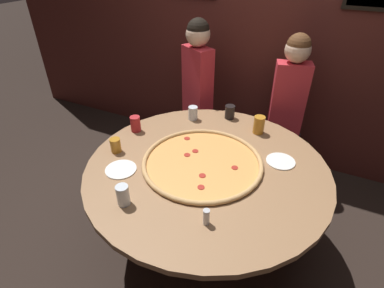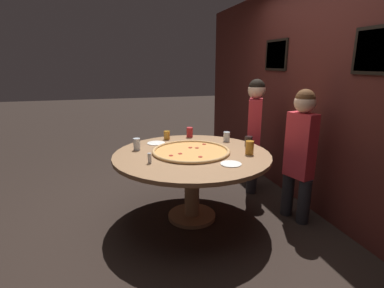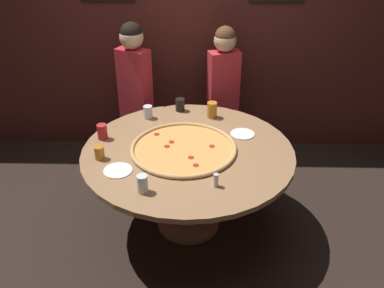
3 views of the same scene
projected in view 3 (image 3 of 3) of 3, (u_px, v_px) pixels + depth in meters
ground_plane at (188, 224)px, 3.65m from camera, size 24.00×24.00×0.00m
back_wall at (192, 27)px, 4.21m from camera, size 6.40×0.08×2.60m
dining_table at (188, 163)px, 3.34m from camera, size 1.63×1.63×0.74m
giant_pizza at (184, 148)px, 3.27m from camera, size 0.82×0.82×0.03m
drink_cup_far_left at (212, 110)px, 3.72m from camera, size 0.09×0.09×0.14m
drink_cup_by_shaker at (102, 132)px, 3.40m from camera, size 0.08×0.08×0.12m
drink_cup_centre_back at (148, 112)px, 3.72m from camera, size 0.08×0.08×0.11m
drink_cup_near_left at (180, 105)px, 3.85m from camera, size 0.08×0.08×0.11m
drink_cup_beside_pizza at (142, 184)px, 2.79m from camera, size 0.07×0.07×0.13m
drink_cup_front_edge at (99, 153)px, 3.15m from camera, size 0.07×0.07×0.10m
white_plate_left_side at (243, 134)px, 3.49m from camera, size 0.20×0.20×0.01m
white_plate_beside_cup at (118, 170)px, 3.03m from camera, size 0.21×0.21×0.01m
condiment_shaker at (216, 180)px, 2.85m from camera, size 0.04×0.04×0.10m
diner_side_right at (223, 88)px, 4.17m from camera, size 0.37×0.23×1.40m
diner_far_right at (135, 88)px, 4.09m from camera, size 0.38×0.29×1.46m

